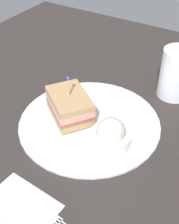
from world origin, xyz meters
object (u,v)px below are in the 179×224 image
at_px(napkin, 15,211).
at_px(fork, 43,213).
at_px(coleslaw_bowl, 111,135).
at_px(sandwich_half_center, 70,105).
at_px(plate, 89,121).
at_px(drink_glass, 176,76).

xyz_separation_m(napkin, fork, (-0.02, 0.04, 0.00)).
height_order(coleslaw_bowl, fork, coleslaw_bowl).
relative_size(sandwich_half_center, napkin, 1.09).
relative_size(plate, coleslaw_bowl, 3.78).
distance_m(sandwich_half_center, coleslaw_bowl, 0.11).
bearing_deg(drink_glass, napkin, -13.75).
xyz_separation_m(sandwich_half_center, coleslaw_bowl, (0.03, 0.11, -0.00)).
bearing_deg(drink_glass, fork, -9.05).
relative_size(plate, sandwich_half_center, 2.33).
xyz_separation_m(plate, napkin, (0.23, 0.01, -0.00)).
height_order(napkin, fork, fork).
relative_size(drink_glass, fork, 0.96).
bearing_deg(napkin, drink_glass, 166.25).
distance_m(plate, napkin, 0.23).
distance_m(plate, fork, 0.22).
relative_size(plate, fork, 2.48).
distance_m(plate, coleslaw_bowl, 0.08).
bearing_deg(coleslaw_bowl, drink_glass, 168.84).
bearing_deg(fork, drink_glass, 170.95).
relative_size(sandwich_half_center, coleslaw_bowl, 1.62).
relative_size(coleslaw_bowl, napkin, 0.67).
bearing_deg(plate, drink_glass, 149.30).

